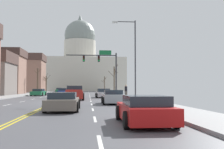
# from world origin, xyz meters

# --- Properties ---
(ground) EXTENTS (20.00, 180.00, 0.20)m
(ground) POSITION_xyz_m (0.00, -0.00, 0.02)
(ground) COLOR #49494E
(signal_gantry) EXTENTS (7.91, 0.41, 7.12)m
(signal_gantry) POSITION_xyz_m (5.43, 14.97, 5.19)
(signal_gantry) COLOR #28282D
(signal_gantry) RESTS_ON ground
(street_lamp_right) EXTENTS (2.53, 0.24, 8.48)m
(street_lamp_right) POSITION_xyz_m (7.88, 1.57, 5.15)
(street_lamp_right) COLOR #333338
(street_lamp_right) RESTS_ON ground
(capitol_building) EXTENTS (34.35, 19.66, 30.16)m
(capitol_building) POSITION_xyz_m (0.00, 77.15, 9.59)
(capitol_building) COLOR beige
(capitol_building) RESTS_ON ground
(sedan_near_00) EXTENTS (2.19, 4.29, 1.27)m
(sedan_near_00) POSITION_xyz_m (5.36, 11.23, 0.60)
(sedan_near_00) COLOR silver
(sedan_near_00) RESTS_ON ground
(pickup_truck_near_01) EXTENTS (2.31, 5.41, 1.64)m
(pickup_truck_near_01) POSITION_xyz_m (1.64, 4.93, 0.73)
(pickup_truck_near_01) COLOR maroon
(pickup_truck_near_01) RESTS_ON ground
(sedan_near_02) EXTENTS (1.97, 4.32, 1.23)m
(sedan_near_02) POSITION_xyz_m (5.40, -2.63, 0.59)
(sedan_near_02) COLOR #9EA3A8
(sedan_near_02) RESTS_ON ground
(sedan_near_03) EXTENTS (2.07, 4.68, 1.16)m
(sedan_near_03) POSITION_xyz_m (1.61, -9.06, 0.55)
(sedan_near_03) COLOR #6B6056
(sedan_near_03) RESTS_ON ground
(sedan_near_04) EXTENTS (2.05, 4.34, 1.15)m
(sedan_near_04) POSITION_xyz_m (5.45, -15.45, 0.56)
(sedan_near_04) COLOR #B71414
(sedan_near_04) RESTS_ON ground
(sedan_oncoming_00) EXTENTS (2.21, 4.65, 1.18)m
(sedan_oncoming_00) POSITION_xyz_m (-5.27, 20.27, 0.57)
(sedan_oncoming_00) COLOR #1E7247
(sedan_oncoming_00) RESTS_ON ground
(sedan_oncoming_01) EXTENTS (2.12, 4.27, 1.27)m
(sedan_oncoming_01) POSITION_xyz_m (-1.99, 28.72, 0.59)
(sedan_oncoming_01) COLOR navy
(sedan_oncoming_01) RESTS_ON ground
(sedan_oncoming_02) EXTENTS (2.16, 4.54, 1.17)m
(sedan_oncoming_02) POSITION_xyz_m (-2.00, 39.45, 0.56)
(sedan_oncoming_02) COLOR silver
(sedan_oncoming_02) RESTS_ON ground
(sedan_oncoming_03) EXTENTS (2.06, 4.75, 1.26)m
(sedan_oncoming_03) POSITION_xyz_m (-5.17, 51.76, 0.59)
(sedan_oncoming_03) COLOR #1E7247
(sedan_oncoming_03) RESTS_ON ground
(flank_building_02) EXTENTS (11.77, 8.22, 10.74)m
(flank_building_02) POSITION_xyz_m (-15.01, 49.99, 5.43)
(flank_building_02) COLOR #8C6656
(flank_building_02) RESTS_ON ground
(bare_tree_00) EXTENTS (2.00, 1.59, 5.98)m
(bare_tree_00) POSITION_xyz_m (8.49, 26.87, 3.11)
(bare_tree_00) COLOR brown
(bare_tree_00) RESTS_ON ground
(bare_tree_01) EXTENTS (2.15, 1.85, 5.96)m
(bare_tree_01) POSITION_xyz_m (-8.80, 38.13, 3.22)
(bare_tree_01) COLOR brown
(bare_tree_01) RESTS_ON ground
(bare_tree_02) EXTENTS (1.85, 1.81, 4.62)m
(bare_tree_02) POSITION_xyz_m (8.27, 54.50, 2.67)
(bare_tree_02) COLOR brown
(bare_tree_02) RESTS_ON ground
(bare_tree_03) EXTENTS (2.29, 1.62, 5.30)m
(bare_tree_03) POSITION_xyz_m (-8.62, 49.86, 2.64)
(bare_tree_03) COLOR brown
(bare_tree_03) RESTS_ON ground
(pedestrian_00) EXTENTS (0.35, 0.34, 1.65)m
(pedestrian_00) POSITION_xyz_m (8.00, 7.09, 1.05)
(pedestrian_00) COLOR #4C4238
(pedestrian_00) RESTS_ON ground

